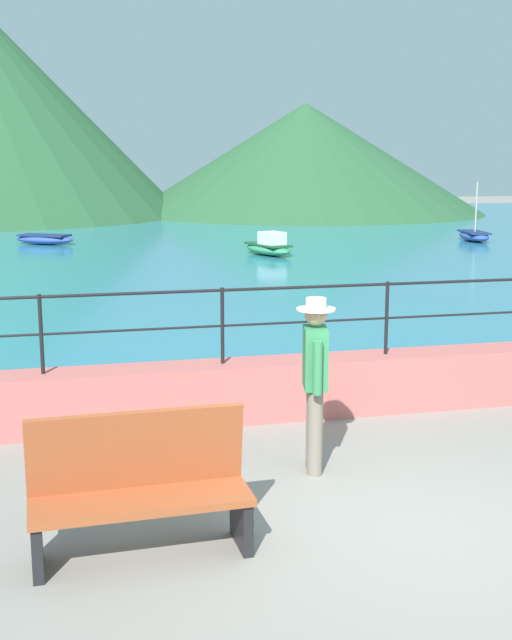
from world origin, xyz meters
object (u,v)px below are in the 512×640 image
at_px(person_walking, 315,376).
at_px(boat_3, 269,247).
at_px(boat_2, 45,239).
at_px(boat_1, 474,235).
at_px(bench_main, 140,485).

height_order(person_walking, boat_3, person_walking).
distance_m(boat_2, boat_3, 8.82).
height_order(person_walking, boat_1, boat_1).
bearing_deg(boat_2, person_walking, -82.67).
height_order(boat_1, boat_3, boat_1).
distance_m(person_walking, boat_2, 23.45).
relative_size(bench_main, boat_1, 0.71).
xyz_separation_m(person_walking, boat_3, (4.14, 18.04, -0.65)).
bearing_deg(boat_1, person_walking, -121.82).
xyz_separation_m(boat_1, boat_2, (-15.91, 2.42, -0.01)).
height_order(boat_1, boat_2, boat_1).
bearing_deg(bench_main, boat_3, 72.85).
bearing_deg(boat_1, boat_3, -162.44).
height_order(bench_main, boat_3, bench_main).
height_order(boat_2, boat_3, boat_3).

